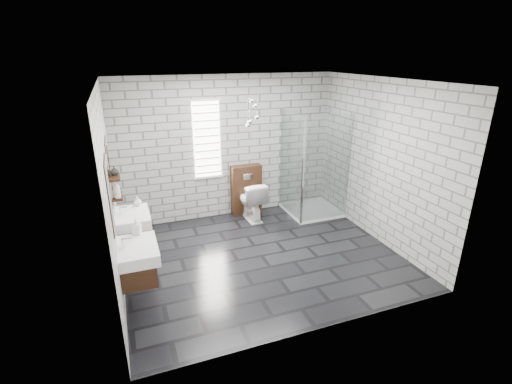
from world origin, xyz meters
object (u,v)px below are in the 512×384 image
vanity_right (130,219)px  cistern_panel (246,190)px  toilet (251,200)px  shower_enclosure (311,191)px  vanity_left (135,253)px

vanity_right → cistern_panel: 2.57m
toilet → cistern_panel: bearing=-92.1°
vanity_right → shower_enclosure: size_ratio=0.77×
cistern_panel → vanity_right: bearing=-150.8°
vanity_left → toilet: vanity_left is taller
vanity_left → shower_enclosure: shower_enclosure is taller
vanity_right → toilet: bearing=23.3°
shower_enclosure → vanity_left: bearing=-152.6°
vanity_left → vanity_right: bearing=90.0°
vanity_left → cistern_panel: size_ratio=1.57×
vanity_left → cistern_panel: (2.24, 2.28, -0.26)m
shower_enclosure → toilet: size_ratio=2.66×
toilet → vanity_left: bearing=39.7°
vanity_left → vanity_right: same height
vanity_left → shower_enclosure: bearing=27.4°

